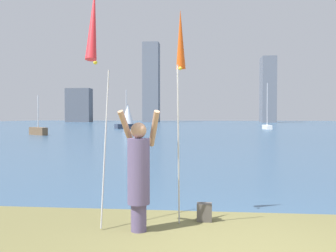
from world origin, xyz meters
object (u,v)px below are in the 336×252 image
Objects in this scene: kite_flag_right at (180,45)px; bag at (204,212)px; kite_flag_left at (94,30)px; sailboat_3 at (127,116)px; sailboat_6 at (38,131)px; sailboat_1 at (267,126)px; person at (139,172)px.

kite_flag_right reaches higher than bag.
kite_flag_left is 12.04× the size of bag.
kite_flag_right is 0.68× the size of sailboat_3.
sailboat_1 is at bearing 36.79° from sailboat_6.
kite_flag_left is at bearing -101.76° from sailboat_1.
kite_flag_left reaches higher than bag.
kite_flag_left is 1.55m from kite_flag_right.
sailboat_1 is at bearing -1.87° from sailboat_3.
kite_flag_right is 44.00m from sailboat_1.
sailboat_1 reaches higher than bag.
kite_flag_right is 0.60× the size of sailboat_1.
person is 1.40m from bag.
kite_flag_right is at bearing 41.25° from kite_flag_left.
kite_flag_left is 45.72m from sailboat_3.
sailboat_3 is at bearing 178.13° from sailboat_1.
sailboat_6 is at bearing -143.21° from sailboat_1.
bag is at bearing -60.40° from sailboat_6.
bag is at bearing -100.02° from sailboat_1.
sailboat_1 is 1.64× the size of sailboat_6.
person is 6.17× the size of bag.
sailboat_6 is (-13.38, 27.32, -2.60)m from kite_flag_left.
sailboat_1 reaches higher than kite_flag_left.
sailboat_1 is at bearing 88.90° from person.
sailboat_1 is (9.20, 44.21, -2.58)m from kite_flag_left.
kite_flag_right is (1.17, 1.02, -0.05)m from kite_flag_left.
person is at bearing -77.86° from sailboat_3.
sailboat_3 is 1.45× the size of sailboat_6.
sailboat_1 reaches higher than sailboat_6.
person is 44.71m from sailboat_1.
bag is (0.40, -0.03, -2.77)m from kite_flag_right.
bag is 0.08× the size of sailboat_6.
kite_flag_right is 30.16m from sailboat_6.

